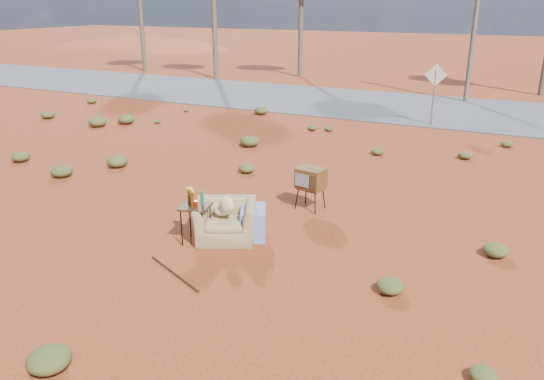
% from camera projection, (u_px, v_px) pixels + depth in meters
% --- Properties ---
extents(ground, '(140.00, 140.00, 0.00)m').
position_uv_depth(ground, '(225.00, 247.00, 9.75)').
color(ground, '#943E1D').
rests_on(ground, ground).
extents(highway, '(140.00, 7.00, 0.04)m').
position_uv_depth(highway, '(408.00, 107.00, 22.41)').
color(highway, '#565659').
rests_on(highway, ground).
extents(dirt_mound, '(26.00, 18.00, 2.00)m').
position_uv_depth(dirt_mound, '(139.00, 48.00, 50.95)').
color(dirt_mound, '#994024').
rests_on(dirt_mound, ground).
extents(armchair, '(1.45, 1.32, 0.98)m').
position_uv_depth(armchair, '(231.00, 216.00, 9.98)').
color(armchair, '#967E51').
rests_on(armchair, ground).
extents(tv_unit, '(0.64, 0.55, 0.92)m').
position_uv_depth(tv_unit, '(311.00, 179.00, 11.33)').
color(tv_unit, black).
rests_on(tv_unit, ground).
extents(side_table, '(0.61, 0.61, 1.03)m').
position_uv_depth(side_table, '(194.00, 204.00, 9.73)').
color(side_table, '#342513').
rests_on(side_table, ground).
extents(rusty_bar, '(1.40, 0.67, 0.04)m').
position_uv_depth(rusty_bar, '(174.00, 273.00, 8.78)').
color(rusty_bar, '#471D13').
rests_on(rusty_bar, ground).
extents(road_sign, '(0.78, 0.06, 2.19)m').
position_uv_depth(road_sign, '(435.00, 84.00, 18.76)').
color(road_sign, brown).
rests_on(road_sign, ground).
extents(utility_pole_center, '(1.40, 0.20, 8.00)m').
position_uv_depth(utility_pole_center, '(477.00, 4.00, 22.30)').
color(utility_pole_center, brown).
rests_on(utility_pole_center, ground).
extents(scrub_patch, '(17.49, 8.07, 0.33)m').
position_uv_depth(scrub_patch, '(285.00, 169.00, 13.77)').
color(scrub_patch, '#4C5223').
rests_on(scrub_patch, ground).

